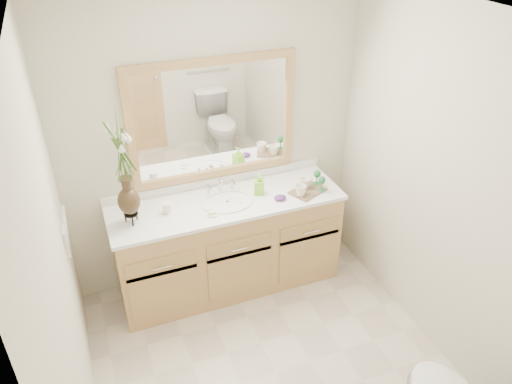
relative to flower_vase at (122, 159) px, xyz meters
name	(u,v)px	position (x,y,z in m)	size (l,w,h in m)	color
floor	(276,372)	(0.73, -0.99, -1.35)	(2.60, 2.60, 0.00)	beige
ceiling	(287,21)	(0.73, -0.99, 1.05)	(2.40, 2.60, 0.02)	white
wall_back	(214,143)	(0.73, 0.31, -0.15)	(2.40, 0.02, 2.40)	white
wall_left	(63,286)	(-0.47, -0.99, -0.15)	(0.02, 2.60, 2.40)	white
wall_right	(448,195)	(1.93, -0.99, -0.15)	(0.02, 2.60, 2.40)	white
vanity	(228,245)	(0.73, 0.02, -0.95)	(1.80, 0.55, 0.80)	tan
counter	(227,203)	(0.73, 0.02, -0.54)	(1.84, 0.57, 0.03)	white
sink	(228,208)	(0.73, 0.00, -0.58)	(0.38, 0.34, 0.23)	white
mirror	(213,120)	(0.73, 0.29, 0.05)	(1.32, 0.04, 0.97)	white
switch_plate	(65,236)	(-0.45, -0.23, -0.37)	(0.02, 0.12, 0.12)	white
flower_vase	(122,159)	(0.00, 0.00, 0.00)	(0.19, 0.19, 0.77)	black
tumbler	(167,208)	(0.27, 0.03, -0.48)	(0.06, 0.06, 0.08)	white
soap_dish	(212,214)	(0.57, -0.12, -0.51)	(0.09, 0.09, 0.03)	white
soap_bottle	(259,185)	(1.01, 0.04, -0.45)	(0.07, 0.07, 0.16)	#82DC33
purple_dish	(280,198)	(1.13, -0.11, -0.51)	(0.10, 0.08, 0.03)	#502672
tray	(308,191)	(1.39, -0.08, -0.52)	(0.28, 0.19, 0.01)	brown
mug_left	(301,190)	(1.30, -0.13, -0.46)	(0.09, 0.09, 0.09)	white
mug_right	(305,183)	(1.38, -0.04, -0.46)	(0.09, 0.09, 0.09)	white
goblet_front	(322,181)	(1.49, -0.12, -0.42)	(0.06, 0.06, 0.13)	#26733E
goblet_back	(317,175)	(1.50, -0.02, -0.42)	(0.06, 0.06, 0.13)	#26733E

